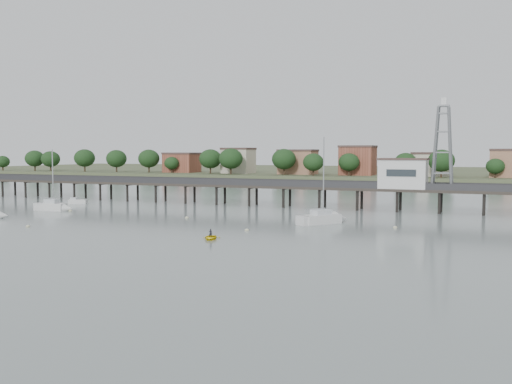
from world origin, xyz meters
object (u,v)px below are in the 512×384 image
(sailboat_c, at_px, (328,219))
(yellow_dinghy, at_px, (211,239))
(pier, at_px, (270,186))
(white_tender, at_px, (77,201))
(sailboat_b, at_px, (56,207))
(lattice_tower, at_px, (443,148))

(sailboat_c, height_order, yellow_dinghy, sailboat_c)
(pier, distance_m, sailboat_c, 27.57)
(pier, bearing_deg, white_tender, -165.04)
(white_tender, height_order, yellow_dinghy, yellow_dinghy)
(sailboat_c, xyz_separation_m, sailboat_b, (-49.05, -1.30, 0.01))
(sailboat_b, bearing_deg, yellow_dinghy, -30.83)
(pier, relative_size, sailboat_b, 13.22)
(sailboat_c, relative_size, white_tender, 3.42)
(sailboat_b, distance_m, white_tender, 13.78)
(pier, height_order, sailboat_c, sailboat_c)
(sailboat_b, bearing_deg, white_tender, 109.54)
(lattice_tower, relative_size, sailboat_c, 1.17)
(pier, height_order, yellow_dinghy, pier)
(lattice_tower, relative_size, white_tender, 4.01)
(pier, xyz_separation_m, lattice_tower, (31.50, 0.00, 7.31))
(lattice_tower, height_order, white_tender, lattice_tower)
(pier, xyz_separation_m, sailboat_b, (-31.74, -22.52, -3.14))
(pier, bearing_deg, lattice_tower, 0.00)
(lattice_tower, bearing_deg, white_tender, -171.73)
(lattice_tower, distance_m, yellow_dinghy, 48.80)
(pier, distance_m, sailboat_b, 39.05)
(sailboat_c, bearing_deg, yellow_dinghy, -167.56)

